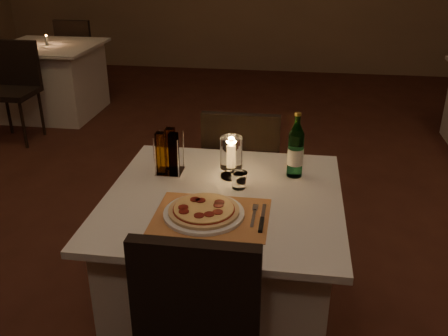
# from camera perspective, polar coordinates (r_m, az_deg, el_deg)

# --- Properties ---
(floor) EXTENTS (8.00, 10.00, 0.02)m
(floor) POSITION_cam_1_polar(r_m,az_deg,el_deg) (2.79, 1.15, -14.01)
(floor) COLOR #492117
(floor) RESTS_ON ground
(main_table) EXTENTS (1.00, 1.00, 0.74)m
(main_table) POSITION_cam_1_polar(r_m,az_deg,el_deg) (2.32, -0.07, -11.19)
(main_table) COLOR silver
(main_table) RESTS_ON ground
(chair_far) EXTENTS (0.42, 0.42, 0.90)m
(chair_far) POSITION_cam_1_polar(r_m,az_deg,el_deg) (2.84, 2.07, 0.10)
(chair_far) COLOR black
(chair_far) RESTS_ON ground
(placemat) EXTENTS (0.45, 0.34, 0.00)m
(placemat) POSITION_cam_1_polar(r_m,az_deg,el_deg) (1.97, -1.44, -5.50)
(placemat) COLOR #BC7841
(placemat) RESTS_ON main_table
(plate) EXTENTS (0.32, 0.32, 0.01)m
(plate) POSITION_cam_1_polar(r_m,az_deg,el_deg) (1.97, -2.31, -5.20)
(plate) COLOR white
(plate) RESTS_ON placemat
(pizza) EXTENTS (0.28, 0.28, 0.02)m
(pizza) POSITION_cam_1_polar(r_m,az_deg,el_deg) (1.96, -2.32, -4.79)
(pizza) COLOR #D8B77F
(pizza) RESTS_ON plate
(fork) EXTENTS (0.02, 0.18, 0.00)m
(fork) POSITION_cam_1_polar(r_m,az_deg,el_deg) (1.98, 3.46, -5.26)
(fork) COLOR silver
(fork) RESTS_ON placemat
(knife) EXTENTS (0.02, 0.22, 0.01)m
(knife) POSITION_cam_1_polar(r_m,az_deg,el_deg) (1.92, 4.33, -6.15)
(knife) COLOR black
(knife) RESTS_ON placemat
(tumbler) EXTENTS (0.08, 0.08, 0.08)m
(tumbler) POSITION_cam_1_polar(r_m,az_deg,el_deg) (2.17, 1.71, -1.42)
(tumbler) COLOR white
(tumbler) RESTS_ON main_table
(water_bottle) EXTENTS (0.07, 0.07, 0.30)m
(water_bottle) POSITION_cam_1_polar(r_m,az_deg,el_deg) (2.27, 8.19, 1.93)
(water_bottle) COLOR #59A676
(water_bottle) RESTS_ON main_table
(hurricane_candle) EXTENTS (0.10, 0.10, 0.19)m
(hurricane_candle) POSITION_cam_1_polar(r_m,az_deg,el_deg) (2.24, 0.83, 1.60)
(hurricane_candle) COLOR white
(hurricane_candle) RESTS_ON main_table
(cruet_caddy) EXTENTS (0.12, 0.12, 0.21)m
(cruet_caddy) POSITION_cam_1_polar(r_m,az_deg,el_deg) (2.30, -6.35, 1.64)
(cruet_caddy) COLOR white
(cruet_caddy) RESTS_ON main_table
(neighbor_table_left) EXTENTS (1.00, 1.00, 0.74)m
(neighbor_table_left) POSITION_cam_1_polar(r_m,az_deg,el_deg) (5.67, -19.01, 9.51)
(neighbor_table_left) COLOR silver
(neighbor_table_left) RESTS_ON ground
(neighbor_chair_la) EXTENTS (0.42, 0.42, 0.90)m
(neighbor_chair_la) POSITION_cam_1_polar(r_m,az_deg,el_deg) (5.02, -22.86, 9.16)
(neighbor_chair_la) COLOR black
(neighbor_chair_la) RESTS_ON ground
(neighbor_chair_lb) EXTENTS (0.42, 0.42, 0.90)m
(neighbor_chair_lb) POSITION_cam_1_polar(r_m,az_deg,el_deg) (6.25, -16.33, 12.84)
(neighbor_chair_lb) COLOR black
(neighbor_chair_lb) RESTS_ON ground
(neighbor_candle_left) EXTENTS (0.03, 0.03, 0.11)m
(neighbor_candle_left) POSITION_cam_1_polar(r_m,az_deg,el_deg) (5.58, -19.60, 13.60)
(neighbor_candle_left) COLOR white
(neighbor_candle_left) RESTS_ON neighbor_table_left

